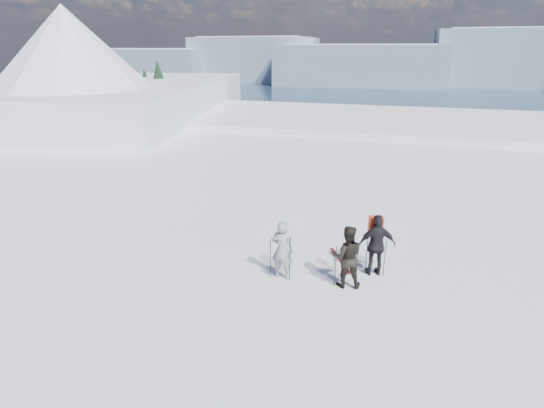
{
  "coord_description": "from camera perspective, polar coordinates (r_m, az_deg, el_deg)",
  "views": [
    {
      "loc": [
        1.62,
        -8.67,
        6.25
      ],
      "look_at": [
        -1.85,
        3.0,
        1.73
      ],
      "focal_mm": 28.0,
      "sensor_mm": 36.0,
      "label": 1
    }
  ],
  "objects": [
    {
      "name": "skier_pack",
      "position": [
        12.54,
        13.89,
        -5.41
      ],
      "size": [
        1.18,
        0.78,
        1.86
      ],
      "primitive_type": "imported",
      "rotation": [
        0.0,
        0.0,
        3.47
      ],
      "color": "black",
      "rests_on": "ground"
    },
    {
      "name": "lake_basin",
      "position": [
        40.75,
        13.42,
        1.55
      ],
      "size": [
        820.0,
        820.0,
        71.62
      ],
      "color": "white",
      "rests_on": "ground"
    },
    {
      "name": "near_ridge",
      "position": [
        48.31,
        -19.77,
        7.54
      ],
      "size": [
        31.37,
        35.68,
        25.62
      ],
      "color": "white",
      "rests_on": "ground"
    },
    {
      "name": "far_mountain_range",
      "position": [
        464.5,
        20.99,
        17.44
      ],
      "size": [
        770.0,
        110.0,
        53.0
      ],
      "color": "slate",
      "rests_on": "ground"
    },
    {
      "name": "skier_grey",
      "position": [
        12.01,
        1.37,
        -6.21
      ],
      "size": [
        0.67,
        0.47,
        1.76
      ],
      "primitive_type": "imported",
      "rotation": [
        0.0,
        0.0,
        3.06
      ],
      "color": "#8D949A",
      "rests_on": "ground"
    },
    {
      "name": "ski_poles",
      "position": [
        12.12,
        8.14,
        -7.53
      ],
      "size": [
        3.16,
        1.01,
        1.35
      ],
      "color": "black",
      "rests_on": "ground"
    },
    {
      "name": "skis_loose",
      "position": [
        13.49,
        9.45,
        -7.48
      ],
      "size": [
        0.87,
        1.67,
        0.03
      ],
      "color": "black",
      "rests_on": "ground"
    },
    {
      "name": "skier_dark",
      "position": [
        11.8,
        10.01,
        -6.97
      ],
      "size": [
        0.99,
        0.84,
        1.79
      ],
      "primitive_type": "imported",
      "rotation": [
        0.0,
        0.0,
        3.34
      ],
      "color": "black",
      "rests_on": "ground"
    },
    {
      "name": "backpack",
      "position": [
        12.3,
        14.06,
        0.2
      ],
      "size": [
        0.45,
        0.34,
        0.57
      ],
      "primitive_type": "cube",
      "rotation": [
        0.0,
        0.0,
        3.47
      ],
      "color": "red",
      "rests_on": "skier_pack"
    }
  ]
}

